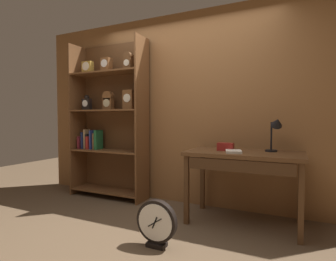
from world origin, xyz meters
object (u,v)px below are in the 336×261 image
object	(u,v)px
desk_lamp	(276,128)
round_clock_large	(157,223)
toolbox_small	(226,147)
open_repair_manual	(234,151)
bookshelf	(109,120)
workbench	(244,161)

from	to	relation	value
desk_lamp	round_clock_large	world-z (taller)	desk_lamp
toolbox_small	open_repair_manual	xyz separation A→B (m)	(0.12, -0.14, -0.03)
desk_lamp	round_clock_large	size ratio (longest dim) A/B	0.94
bookshelf	toolbox_small	bearing A→B (deg)	-6.64
open_repair_manual	round_clock_large	world-z (taller)	open_repair_manual
bookshelf	toolbox_small	distance (m)	1.84
bookshelf	open_repair_manual	world-z (taller)	bookshelf
bookshelf	workbench	world-z (taller)	bookshelf
toolbox_small	open_repair_manual	distance (m)	0.18
workbench	desk_lamp	world-z (taller)	desk_lamp
bookshelf	toolbox_small	size ratio (longest dim) A/B	12.73
round_clock_large	bookshelf	bearing A→B (deg)	141.16
desk_lamp	open_repair_manual	distance (m)	0.52
desk_lamp	round_clock_large	xyz separation A→B (m)	(-0.93, -1.01, -0.84)
workbench	toolbox_small	distance (m)	0.26
bookshelf	round_clock_large	size ratio (longest dim) A/B	5.34
toolbox_small	open_repair_manual	world-z (taller)	toolbox_small
workbench	round_clock_large	xyz separation A→B (m)	(-0.62, -0.87, -0.48)
desk_lamp	toolbox_small	distance (m)	0.57
bookshelf	desk_lamp	world-z (taller)	bookshelf
toolbox_small	round_clock_large	size ratio (longest dim) A/B	0.42
round_clock_large	desk_lamp	bearing A→B (deg)	47.48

